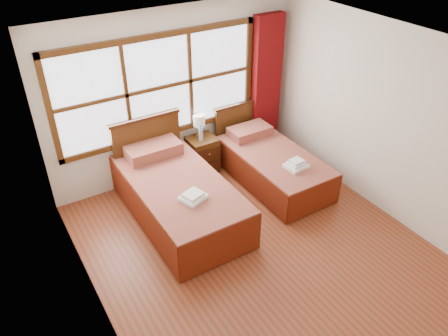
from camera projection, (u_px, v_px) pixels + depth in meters
floor at (258, 249)px, 5.64m from camera, size 4.50×4.50×0.00m
ceiling at (270, 52)px, 4.21m from camera, size 4.50×4.50×0.00m
wall_back at (175, 96)px, 6.52m from camera, size 4.00×0.00×4.00m
wall_left at (88, 227)px, 4.04m from camera, size 0.00×4.50×4.50m
wall_right at (385, 122)px, 5.80m from camera, size 0.00×4.50×4.50m
window at (159, 87)px, 6.27m from camera, size 3.16×0.06×1.56m
curtain at (266, 85)px, 7.20m from camera, size 0.50×0.16×2.30m
bed_left at (177, 194)px, 6.06m from camera, size 1.16×2.25×1.13m
bed_right at (271, 164)px, 6.80m from camera, size 0.99×2.01×0.95m
nightstand at (203, 155)px, 7.03m from camera, size 0.45×0.44×0.59m
towels_left at (193, 196)px, 5.52m from camera, size 0.38×0.35×0.09m
towels_right at (296, 165)px, 6.29m from camera, size 0.32×0.29×0.13m
lamp at (199, 121)px, 6.81m from camera, size 0.19×0.19×0.36m
bottle_near at (201, 135)px, 6.76m from camera, size 0.06×0.06×0.22m
bottle_far at (201, 133)px, 6.77m from camera, size 0.07×0.07×0.25m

